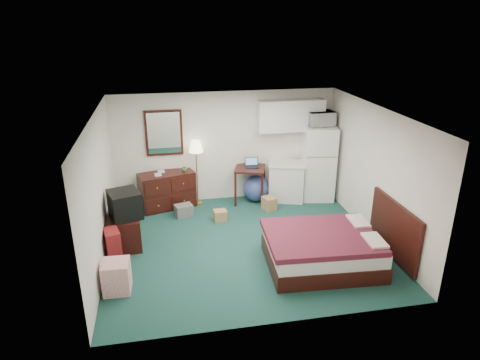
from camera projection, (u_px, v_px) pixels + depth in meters
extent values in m
cube|color=#1F4641|center=(245.00, 244.00, 8.05)|extent=(5.00, 4.50, 0.01)
cube|color=silver|center=(245.00, 113.00, 7.15)|extent=(5.00, 4.50, 0.01)
cube|color=silver|center=(225.00, 147.00, 9.66)|extent=(5.00, 0.01, 2.50)
cube|color=silver|center=(279.00, 245.00, 5.54)|extent=(5.00, 0.01, 2.50)
cube|color=silver|center=(99.00, 193.00, 7.16)|extent=(0.01, 4.50, 2.50)
cube|color=silver|center=(375.00, 174.00, 8.03)|extent=(0.01, 4.50, 2.50)
sphere|color=#334483|center=(256.00, 188.00, 9.84)|extent=(0.75, 0.75, 0.61)
imported|color=white|center=(320.00, 117.00, 9.47)|extent=(0.61, 0.38, 0.40)
imported|color=#8E694C|center=(154.00, 171.00, 9.16)|extent=(0.15, 0.03, 0.20)
imported|color=#8E694C|center=(157.00, 168.00, 9.34)|extent=(0.15, 0.03, 0.21)
imported|color=#3F7B3B|center=(184.00, 169.00, 9.41)|extent=(0.12, 0.09, 0.12)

